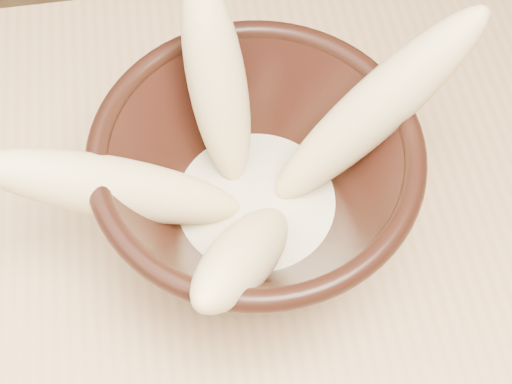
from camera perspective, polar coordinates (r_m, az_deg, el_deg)
table at (r=0.63m, az=14.58°, el=-14.36°), size 1.20×0.80×0.75m
bowl at (r=0.51m, az=-0.00°, el=0.59°), size 0.23×0.23×0.12m
milk_puddle at (r=0.54m, az=-0.00°, el=-1.05°), size 0.13×0.13×0.02m
banana_upright at (r=0.51m, az=-3.13°, el=8.74°), size 0.06×0.12×0.16m
banana_left at (r=0.49m, az=-10.89°, el=0.29°), size 0.18×0.04×0.14m
banana_right at (r=0.50m, az=9.36°, el=6.46°), size 0.18×0.09×0.17m
banana_front at (r=0.46m, az=-0.96°, el=-5.11°), size 0.11×0.14×0.12m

